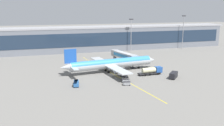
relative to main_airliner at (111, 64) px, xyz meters
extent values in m
plane|color=slate|center=(-0.86, -4.31, -3.82)|extent=(700.00, 700.00, 0.00)
cube|color=yellow|center=(-0.62, -2.31, -3.82)|extent=(10.72, 79.36, 0.01)
cube|color=slate|center=(4.02, 60.10, 3.79)|extent=(196.49, 16.73, 15.23)
cube|color=#1E2D42|center=(4.02, 51.67, 4.55)|extent=(190.59, 0.16, 8.53)
cube|color=#99999E|center=(4.02, 60.10, 11.90)|extent=(200.42, 17.07, 1.00)
cylinder|color=#B2B7BC|center=(0.28, 0.03, -0.15)|extent=(39.03, 8.46, 3.97)
cylinder|color=#388CD1|center=(0.28, 0.03, 0.21)|extent=(38.24, 8.21, 3.81)
cone|color=#B2B7BC|center=(20.94, 2.45, -0.15)|extent=(4.38, 4.21, 3.77)
cone|color=#B2B7BC|center=(-20.58, -2.41, 0.25)|extent=(5.13, 3.91, 3.38)
cube|color=#1E51B2|center=(-18.51, -2.17, 4.82)|extent=(5.17, 0.96, 5.96)
cube|color=#B2B7BC|center=(-18.47, 1.84, 0.45)|extent=(2.72, 6.54, 0.24)
cube|color=#B2B7BC|center=(-17.55, -6.05, 0.45)|extent=(2.72, 6.54, 0.24)
cube|color=#B2B7BC|center=(-2.39, 9.93, -0.45)|extent=(6.66, 16.76, 0.40)
cube|color=#B2B7BC|center=(-0.03, -10.21, -0.45)|extent=(6.66, 16.76, 0.40)
cylinder|color=#939399|center=(-1.05, 7.13, -1.84)|extent=(3.29, 2.52, 2.18)
cylinder|color=#939399|center=(0.62, -7.18, -1.84)|extent=(3.29, 2.52, 2.18)
cylinder|color=black|center=(14.16, 1.66, -3.32)|extent=(1.04, 0.51, 1.00)
cylinder|color=slate|center=(14.16, 1.66, -2.48)|extent=(0.20, 0.20, 1.69)
cylinder|color=black|center=(-2.24, 1.54, -3.32)|extent=(1.04, 0.51, 1.00)
cylinder|color=slate|center=(-2.24, 1.54, -2.48)|extent=(0.20, 0.20, 1.69)
cylinder|color=black|center=(-1.83, -2.01, -3.32)|extent=(1.04, 0.51, 1.00)
cylinder|color=slate|center=(-1.83, -2.01, -2.48)|extent=(0.20, 0.20, 1.69)
cube|color=#B2B7BC|center=(10.05, 11.81, 1.15)|extent=(6.54, 17.31, 2.80)
cube|color=#2D84C6|center=(10.10, 11.82, 1.15)|extent=(6.08, 14.66, 1.54)
cube|color=#9EA3A8|center=(11.85, 3.47, 1.15)|extent=(4.20, 3.89, 2.94)
cylinder|color=#4C4C51|center=(11.85, 3.47, -2.04)|extent=(0.70, 0.70, 3.58)
cube|color=#262628|center=(11.85, 3.47, -3.67)|extent=(2.14, 2.14, 0.30)
cylinder|color=gray|center=(8.24, 20.14, 1.15)|extent=(3.90, 3.90, 3.08)
cylinder|color=gray|center=(8.24, 20.14, -2.04)|extent=(1.80, 1.80, 3.58)
cube|color=#232326|center=(14.00, -10.04, -3.07)|extent=(10.08, 2.83, 0.50)
cube|color=#26519E|center=(18.39, -9.89, -1.82)|extent=(2.88, 2.59, 2.50)
cube|color=black|center=(19.65, -9.85, -1.32)|extent=(0.24, 2.30, 1.12)
cylinder|color=beige|center=(13.72, -10.05, -1.72)|extent=(6.07, 2.40, 2.20)
cylinder|color=black|center=(17.80, -8.72, -3.32)|extent=(1.01, 0.38, 1.00)
cylinder|color=black|center=(17.87, -11.10, -3.32)|extent=(1.01, 0.38, 1.00)
cylinder|color=black|center=(13.66, -8.86, -3.32)|extent=(1.01, 0.38, 1.00)
cylinder|color=black|center=(13.74, -11.24, -3.32)|extent=(1.01, 0.38, 1.00)
cylinder|color=black|center=(11.56, -8.93, -3.32)|extent=(1.01, 0.38, 1.00)
cylinder|color=black|center=(11.64, -11.31, -3.32)|extent=(1.01, 0.38, 1.00)
cube|color=#285B9E|center=(-18.57, -15.75, -2.97)|extent=(2.88, 6.23, 1.10)
cube|color=black|center=(-18.57, -15.75, -1.52)|extent=(2.47, 7.02, 2.38)
cylinder|color=black|center=(-19.06, -13.53, -3.52)|extent=(0.35, 0.63, 0.60)
cylinder|color=black|center=(-17.38, -13.82, -3.52)|extent=(0.35, 0.63, 0.60)
cylinder|color=black|center=(-19.77, -17.67, -3.52)|extent=(0.35, 0.63, 0.60)
cylinder|color=black|center=(-18.08, -17.96, -3.52)|extent=(0.35, 0.63, 0.60)
cube|color=black|center=(21.16, -17.85, -2.42)|extent=(5.69, 5.76, 2.20)
cube|color=black|center=(22.17, -16.81, -2.04)|extent=(2.90, 2.90, 0.66)
cylinder|color=black|center=(21.84, -15.67, -3.52)|extent=(0.60, 0.60, 0.60)
cylinder|color=black|center=(23.32, -17.11, -3.52)|extent=(0.60, 0.60, 0.60)
cylinder|color=black|center=(19.01, -18.58, -3.52)|extent=(0.60, 0.60, 0.60)
cylinder|color=black|center=(20.49, -20.02, -3.52)|extent=(0.60, 0.60, 0.60)
cube|color=gray|center=(-0.52, -21.03, -3.09)|extent=(2.90, 2.12, 1.10)
cube|color=#333338|center=(-0.52, -21.03, -2.39)|extent=(2.96, 2.17, 0.10)
cylinder|color=black|center=(-1.72, -21.49, -3.64)|extent=(0.38, 0.21, 0.36)
cylinder|color=black|center=(-1.33, -20.04, -3.64)|extent=(0.38, 0.21, 0.36)
cylinder|color=black|center=(0.29, -22.03, -3.64)|extent=(0.38, 0.21, 0.36)
cylinder|color=black|center=(0.68, -20.58, -3.64)|extent=(0.38, 0.21, 0.36)
cube|color=#B2B7BC|center=(0.31, -17.94, -3.09)|extent=(2.90, 2.12, 1.10)
cube|color=#333338|center=(0.31, -17.94, -2.39)|extent=(2.96, 2.17, 0.10)
cylinder|color=black|center=(-0.89, -18.40, -3.64)|extent=(0.38, 0.21, 0.36)
cylinder|color=black|center=(-0.50, -16.95, -3.64)|extent=(0.38, 0.21, 0.36)
cylinder|color=black|center=(1.12, -18.94, -3.64)|extent=(0.38, 0.21, 0.36)
cylinder|color=black|center=(1.51, -17.49, -3.64)|extent=(0.38, 0.21, 0.36)
cube|color=#B2B7BC|center=(1.14, -14.85, -3.09)|extent=(2.90, 2.12, 1.10)
cube|color=#333338|center=(1.14, -14.85, -2.39)|extent=(2.96, 2.17, 0.10)
cylinder|color=black|center=(-0.06, -15.31, -3.64)|extent=(0.38, 0.21, 0.36)
cylinder|color=black|center=(0.33, -13.86, -3.64)|extent=(0.38, 0.21, 0.36)
cylinder|color=black|center=(1.95, -15.85, -3.64)|extent=(0.38, 0.21, 0.36)
cylinder|color=black|center=(2.34, -14.40, -3.64)|extent=(0.38, 0.21, 0.36)
cube|color=#595B60|center=(1.97, -11.76, -3.09)|extent=(2.90, 2.12, 1.10)
cube|color=#333338|center=(1.97, -11.76, -2.39)|extent=(2.96, 2.17, 0.10)
cylinder|color=black|center=(0.77, -12.22, -3.64)|extent=(0.38, 0.21, 0.36)
cylinder|color=black|center=(1.16, -10.77, -3.64)|extent=(0.38, 0.21, 0.36)
cylinder|color=black|center=(2.78, -12.75, -3.64)|extent=(0.38, 0.21, 0.36)
cylinder|color=black|center=(3.17, -11.31, -3.64)|extent=(0.38, 0.21, 0.36)
cube|color=#595B60|center=(2.80, -8.67, -3.09)|extent=(2.90, 2.12, 1.10)
cube|color=#333338|center=(2.80, -8.67, -2.39)|extent=(2.96, 2.17, 0.10)
cylinder|color=black|center=(1.60, -9.12, -3.64)|extent=(0.38, 0.21, 0.36)
cylinder|color=black|center=(1.99, -7.68, -3.64)|extent=(0.38, 0.21, 0.36)
cylinder|color=black|center=(3.61, -9.66, -3.64)|extent=(0.38, 0.21, 0.36)
cylinder|color=black|center=(4.00, -8.22, -3.64)|extent=(0.38, 0.21, 0.36)
cylinder|color=gray|center=(28.62, 48.10, 6.56)|extent=(0.44, 0.44, 20.77)
cube|color=#333338|center=(28.62, 48.10, 17.34)|extent=(2.80, 0.50, 0.80)
cylinder|color=gray|center=(67.91, 48.10, 7.49)|extent=(0.44, 0.44, 22.64)
cube|color=#333338|center=(67.91, 48.10, 19.21)|extent=(2.80, 0.50, 0.80)
camera|label=1|loc=(-32.45, -104.14, 24.23)|focal=39.88mm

